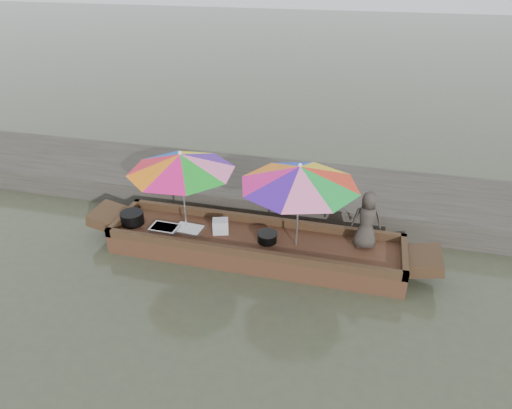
% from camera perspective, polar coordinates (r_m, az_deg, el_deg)
% --- Properties ---
extents(water, '(80.00, 80.00, 0.00)m').
position_cam_1_polar(water, '(8.35, -0.17, -6.33)').
color(water, '#424833').
rests_on(water, ground).
extents(dock, '(22.00, 2.20, 0.50)m').
position_cam_1_polar(dock, '(10.06, 2.95, 1.90)').
color(dock, '#2D2B26').
rests_on(dock, ground).
extents(boat_hull, '(5.23, 1.20, 0.35)m').
position_cam_1_polar(boat_hull, '(8.25, -0.17, -5.34)').
color(boat_hull, '#402719').
rests_on(boat_hull, water).
extents(cooking_pot, '(0.43, 0.43, 0.23)m').
position_cam_1_polar(cooking_pot, '(8.86, -15.22, -1.64)').
color(cooking_pot, black).
rests_on(cooking_pot, boat_hull).
extents(tray_crayfish, '(0.51, 0.36, 0.09)m').
position_cam_1_polar(tray_crayfish, '(8.52, -11.36, -2.99)').
color(tray_crayfish, silver).
rests_on(tray_crayfish, boat_hull).
extents(tray_scallop, '(0.52, 0.38, 0.06)m').
position_cam_1_polar(tray_scallop, '(8.46, -8.42, -3.11)').
color(tray_scallop, silver).
rests_on(tray_scallop, boat_hull).
extents(charcoal_grill, '(0.34, 0.34, 0.16)m').
position_cam_1_polar(charcoal_grill, '(8.05, 1.41, -4.15)').
color(charcoal_grill, black).
rests_on(charcoal_grill, boat_hull).
extents(supply_bag, '(0.33, 0.29, 0.26)m').
position_cam_1_polar(supply_bag, '(8.30, -4.46, -2.72)').
color(supply_bag, silver).
rests_on(supply_bag, boat_hull).
extents(vendor, '(0.53, 0.36, 1.05)m').
position_cam_1_polar(vendor, '(7.92, 13.70, -1.90)').
color(vendor, '#352F2A').
rests_on(vendor, boat_hull).
extents(umbrella_bow, '(2.37, 2.37, 1.55)m').
position_cam_1_polar(umbrella_bow, '(8.14, -9.06, 1.53)').
color(umbrella_bow, pink).
rests_on(umbrella_bow, boat_hull).
extents(umbrella_stern, '(2.19, 2.19, 1.55)m').
position_cam_1_polar(umbrella_stern, '(7.63, 5.28, -0.21)').
color(umbrella_stern, red).
rests_on(umbrella_stern, boat_hull).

